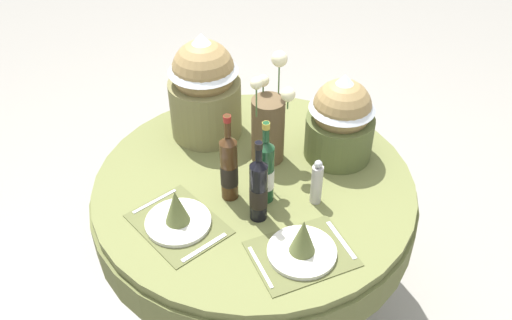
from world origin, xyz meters
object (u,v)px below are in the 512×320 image
at_px(dining_table, 254,203).
at_px(wine_bottle_left, 265,171).
at_px(gift_tub_back_right, 341,114).
at_px(place_setting_right, 302,245).
at_px(flower_vase, 269,124).
at_px(wine_bottle_centre, 229,167).
at_px(pepper_mill, 317,183).
at_px(wine_bottle_right, 259,189).
at_px(gift_tub_back_left, 204,82).
at_px(place_setting_left, 177,215).

distance_m(dining_table, wine_bottle_left, 0.28).
relative_size(dining_table, gift_tub_back_right, 3.38).
height_order(place_setting_right, flower_vase, flower_vase).
height_order(flower_vase, wine_bottle_centre, flower_vase).
bearing_deg(wine_bottle_centre, pepper_mill, 8.55).
relative_size(wine_bottle_right, gift_tub_back_left, 0.73).
bearing_deg(wine_bottle_right, flower_vase, 96.80).
xyz_separation_m(wine_bottle_left, gift_tub_back_right, (0.23, 0.34, 0.06)).
bearing_deg(dining_table, wine_bottle_centre, -122.38).
bearing_deg(dining_table, place_setting_right, -53.16).
relative_size(wine_bottle_left, wine_bottle_centre, 0.95).
relative_size(place_setting_right, gift_tub_back_left, 0.90).
distance_m(place_setting_left, wine_bottle_left, 0.36).
bearing_deg(pepper_mill, gift_tub_back_left, 148.06).
height_order(place_setting_right, pepper_mill, pepper_mill).
relative_size(flower_vase, gift_tub_back_right, 1.21).
bearing_deg(pepper_mill, wine_bottle_right, -145.13).
height_order(wine_bottle_left, gift_tub_back_right, gift_tub_back_right).
height_order(dining_table, flower_vase, flower_vase).
bearing_deg(dining_table, gift_tub_back_left, 135.73).
bearing_deg(place_setting_right, gift_tub_back_left, 131.14).
bearing_deg(pepper_mill, place_setting_left, -152.64).
xyz_separation_m(place_setting_left, place_setting_right, (0.46, -0.03, 0.00)).
distance_m(flower_vase, gift_tub_back_left, 0.33).
relative_size(wine_bottle_centre, gift_tub_back_left, 0.79).
bearing_deg(pepper_mill, flower_vase, 137.09).
bearing_deg(pepper_mill, place_setting_right, -90.68).
height_order(place_setting_left, flower_vase, flower_vase).
bearing_deg(pepper_mill, wine_bottle_centre, -171.45).
xyz_separation_m(place_setting_right, wine_bottle_right, (-0.19, 0.14, 0.09)).
bearing_deg(place_setting_right, wine_bottle_centre, 144.67).
bearing_deg(flower_vase, dining_table, -98.03).
distance_m(flower_vase, pepper_mill, 0.33).
bearing_deg(wine_bottle_centre, gift_tub_back_left, 119.03).
distance_m(place_setting_right, wine_bottle_right, 0.25).
height_order(dining_table, wine_bottle_left, wine_bottle_left).
bearing_deg(place_setting_left, wine_bottle_centre, 53.57).
height_order(wine_bottle_left, gift_tub_back_left, gift_tub_back_left).
bearing_deg(wine_bottle_left, wine_bottle_centre, -172.47).
xyz_separation_m(wine_bottle_right, pepper_mill, (0.19, 0.13, -0.04)).
bearing_deg(wine_bottle_left, flower_vase, 99.95).
bearing_deg(gift_tub_back_right, pepper_mill, -98.03).
relative_size(flower_vase, wine_bottle_right, 1.35).
relative_size(flower_vase, pepper_mill, 2.36).
height_order(dining_table, gift_tub_back_left, gift_tub_back_left).
distance_m(flower_vase, wine_bottle_centre, 0.28).
relative_size(wine_bottle_right, pepper_mill, 1.75).
bearing_deg(place_setting_left, wine_bottle_right, 21.43).
xyz_separation_m(flower_vase, wine_bottle_right, (0.04, -0.35, -0.03)).
height_order(dining_table, place_setting_left, place_setting_left).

